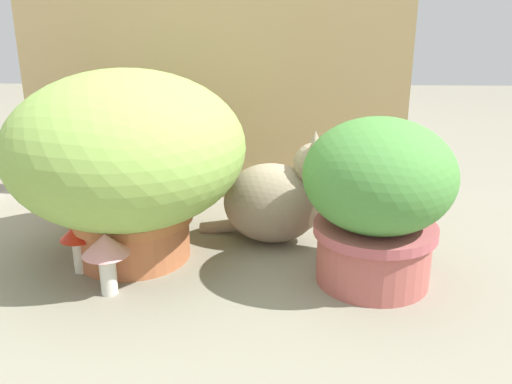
% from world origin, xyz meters
% --- Properties ---
extents(ground_plane, '(6.00, 6.00, 0.00)m').
position_xyz_m(ground_plane, '(0.00, 0.00, 0.00)').
color(ground_plane, gray).
extents(cardboard_backdrop, '(1.22, 0.03, 0.79)m').
position_xyz_m(cardboard_backdrop, '(-0.01, 0.56, 0.39)').
color(cardboard_backdrop, tan).
rests_on(cardboard_backdrop, ground).
extents(grass_planter, '(0.58, 0.58, 0.48)m').
position_xyz_m(grass_planter, '(-0.19, 0.09, 0.27)').
color(grass_planter, '#B86840').
rests_on(grass_planter, ground).
extents(leafy_planter, '(0.34, 0.34, 0.39)m').
position_xyz_m(leafy_planter, '(0.41, -0.02, 0.21)').
color(leafy_planter, '#B25A52').
rests_on(leafy_planter, ground).
extents(cat, '(0.38, 0.19, 0.32)m').
position_xyz_m(cat, '(0.19, 0.19, 0.12)').
color(cat, gray).
rests_on(cat, ground).
extents(mushroom_ornament_red, '(0.09, 0.09, 0.13)m').
position_xyz_m(mushroom_ornament_red, '(-0.29, -0.00, 0.09)').
color(mushroom_ornament_red, silver).
rests_on(mushroom_ornament_red, ground).
extents(mushroom_ornament_pink, '(0.11, 0.11, 0.15)m').
position_xyz_m(mushroom_ornament_pink, '(-0.20, -0.10, 0.11)').
color(mushroom_ornament_pink, silver).
rests_on(mushroom_ornament_pink, ground).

